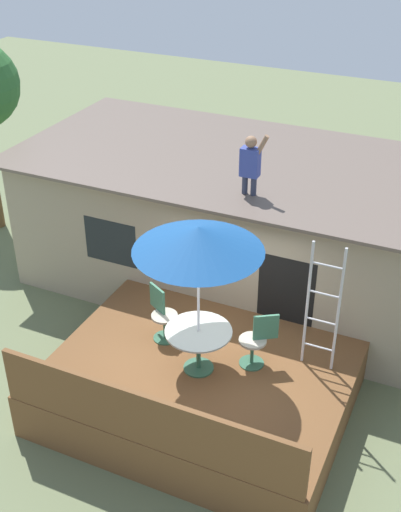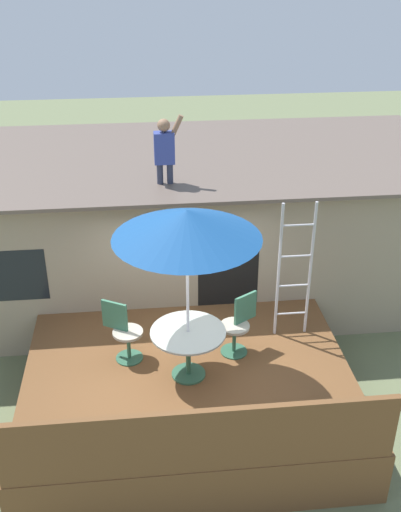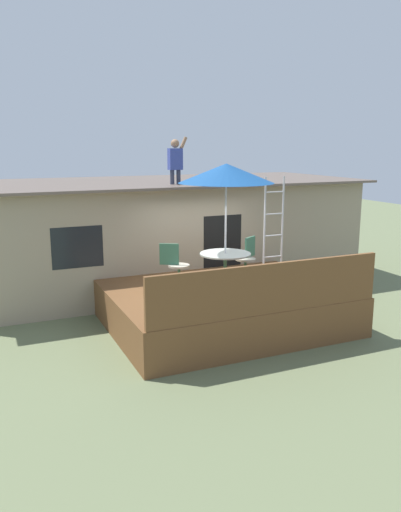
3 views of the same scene
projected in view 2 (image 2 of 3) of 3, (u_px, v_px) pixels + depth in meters
The scene contains 10 objects.
ground_plane at pixel (188, 409), 9.13m from camera, with size 40.00×40.00×0.00m, color #66704C.
house at pixel (171, 225), 11.64m from camera, with size 10.50×4.50×2.77m.
deck at pixel (188, 388), 8.94m from camera, with size 4.66×3.95×0.80m, color brown.
deck_railing at pixel (202, 441), 6.85m from camera, with size 4.56×0.08×0.90m, color brown.
patio_table at pixel (188, 341), 8.32m from camera, with size 1.04×1.04×0.74m.
patio_umbrella at pixel (187, 224), 7.49m from camera, with size 1.90×1.90×2.54m.
step_ladder at pixel (295, 271), 9.00m from camera, with size 0.52×0.04×2.20m.
person_figure at pixel (165, 147), 9.48m from camera, with size 0.47×0.20×1.11m.
patio_chair_left at pixel (123, 332), 8.74m from camera, with size 0.58×0.44×0.92m.
patio_chair_right at pixel (238, 325), 8.89m from camera, with size 0.57×0.45×0.92m.
Camera 2 is at (-0.55, -6.97, 6.31)m, focal length 42.57 mm.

